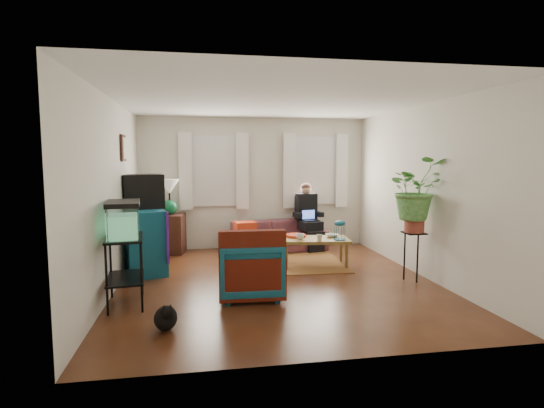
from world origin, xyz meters
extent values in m
cube|color=#4F2B14|center=(0.00, 0.00, 0.00)|extent=(4.50, 5.00, 0.01)
cube|color=white|center=(0.00, 0.00, 2.60)|extent=(4.50, 5.00, 0.01)
cube|color=silver|center=(0.00, 2.50, 1.30)|extent=(4.50, 0.01, 2.60)
cube|color=silver|center=(0.00, -2.50, 1.30)|extent=(4.50, 0.01, 2.60)
cube|color=silver|center=(-2.25, 0.00, 1.30)|extent=(0.01, 5.00, 2.60)
cube|color=silver|center=(2.25, 0.00, 1.30)|extent=(0.01, 5.00, 2.60)
cube|color=white|center=(-0.80, 2.48, 1.55)|extent=(1.08, 0.04, 1.38)
cube|color=white|center=(1.25, 2.48, 1.55)|extent=(1.08, 0.04, 1.38)
cube|color=white|center=(-0.80, 2.40, 1.55)|extent=(1.36, 0.06, 1.50)
cube|color=white|center=(1.25, 2.40, 1.55)|extent=(1.36, 0.06, 1.50)
cube|color=#3D2616|center=(-2.21, 0.85, 1.95)|extent=(0.04, 0.32, 0.40)
cube|color=maroon|center=(0.32, 1.05, 0.01)|extent=(2.06, 1.67, 0.01)
imported|color=brown|center=(0.32, 2.05, 0.39)|extent=(2.10, 1.10, 0.78)
cube|color=#412218|center=(-1.65, 2.21, 0.37)|extent=(0.58, 0.58, 0.74)
cube|color=#126D6F|center=(-1.99, 0.95, 0.50)|extent=(0.84, 1.23, 1.01)
cube|color=black|center=(-2.00, 1.07, 1.27)|extent=(0.74, 0.70, 0.54)
cube|color=black|center=(-2.00, -0.66, 0.42)|extent=(0.51, 0.80, 0.85)
cube|color=#7FD899|center=(-2.00, -0.66, 1.07)|extent=(0.46, 0.73, 0.44)
ellipsoid|color=black|center=(-1.46, -1.55, 0.16)|extent=(0.31, 0.41, 0.31)
imported|color=#12576F|center=(-0.46, -0.59, 0.41)|extent=(0.82, 0.77, 0.82)
cube|color=#9E0A0A|center=(-0.47, -0.90, 0.58)|extent=(0.83, 0.22, 0.68)
cube|color=olive|center=(0.80, 0.81, 0.23)|extent=(1.20, 0.76, 0.47)
imported|color=white|center=(0.53, 0.75, 0.52)|extent=(0.14, 0.14, 0.10)
imported|color=beige|center=(0.82, 0.62, 0.51)|extent=(0.12, 0.12, 0.10)
imported|color=white|center=(1.12, 0.87, 0.49)|extent=(0.25, 0.25, 0.06)
cylinder|color=#B21414|center=(0.52, 1.01, 0.49)|extent=(0.39, 0.39, 0.04)
cube|color=black|center=(1.99, -0.27, 0.36)|extent=(0.31, 0.31, 0.72)
imported|color=#599947|center=(1.99, -0.27, 1.22)|extent=(0.84, 0.73, 0.91)
camera|label=1|loc=(-1.09, -5.95, 1.78)|focal=28.00mm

